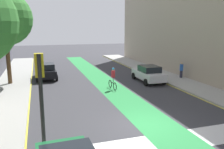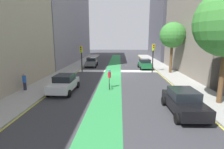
# 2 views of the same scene
# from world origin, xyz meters

# --- Properties ---
(ground_plane) EXTENTS (120.00, 120.00, 0.00)m
(ground_plane) POSITION_xyz_m (0.00, 0.00, 0.00)
(ground_plane) COLOR #38383D
(bike_lane_paint) EXTENTS (2.40, 60.00, 0.01)m
(bike_lane_paint) POSITION_xyz_m (0.69, 0.00, 0.00)
(bike_lane_paint) COLOR #2D8C47
(bike_lane_paint) RESTS_ON ground_plane
(crosswalk_band) EXTENTS (12.00, 1.80, 0.01)m
(crosswalk_band) POSITION_xyz_m (0.00, -2.00, 0.00)
(crosswalk_band) COLOR silver
(crosswalk_band) RESTS_ON ground_plane
(curb_stripe_left) EXTENTS (0.16, 60.00, 0.01)m
(curb_stripe_left) POSITION_xyz_m (-6.00, 0.00, 0.01)
(curb_stripe_left) COLOR yellow
(curb_stripe_left) RESTS_ON ground_plane
(traffic_signal_near_left) EXTENTS (0.35, 0.52, 4.16)m
(traffic_signal_near_left) POSITION_xyz_m (-5.17, -1.12, 2.92)
(traffic_signal_near_left) COLOR black
(traffic_signal_near_left) RESTS_ON ground_plane
(car_white_right_far) EXTENTS (2.08, 4.23, 1.57)m
(car_white_right_far) POSITION_xyz_m (4.78, 9.19, 0.80)
(car_white_right_far) COLOR silver
(car_white_right_far) RESTS_ON ground_plane
(car_black_left_far) EXTENTS (2.08, 4.23, 1.57)m
(car_black_left_far) POSITION_xyz_m (-4.52, 13.63, 0.80)
(car_black_left_far) COLOR black
(car_black_left_far) RESTS_ON ground_plane
(cyclist_in_lane) EXTENTS (0.32, 1.73, 1.86)m
(cyclist_in_lane) POSITION_xyz_m (0.70, 7.64, 0.97)
(cyclist_in_lane) COLOR black
(cyclist_in_lane) RESTS_ON ground_plane
(pedestrian_sidewalk_right_a) EXTENTS (0.34, 0.34, 1.57)m
(pedestrian_sidewalk_right_a) POSITION_xyz_m (8.46, 9.28, 0.94)
(pedestrian_sidewalk_right_a) COLOR #262638
(pedestrian_sidewalk_right_a) RESTS_ON sidewalk_right
(street_tree_far) EXTENTS (4.69, 4.69, 8.10)m
(street_tree_far) POSITION_xyz_m (-7.75, 11.89, 5.88)
(street_tree_far) COLOR brown
(street_tree_far) RESTS_ON sidewalk_left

